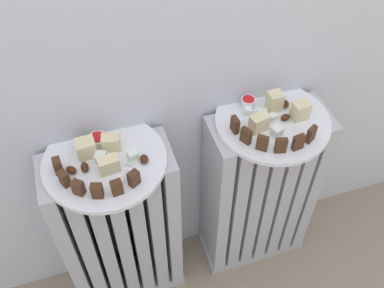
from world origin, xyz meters
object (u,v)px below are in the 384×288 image
object	(u,v)px
fork	(126,173)
jam_bowl_left	(98,139)
radiator_left	(121,231)
jam_bowl_right	(248,102)
plate_left	(105,161)
plate_right	(273,121)
radiator_right	(259,193)

from	to	relation	value
fork	jam_bowl_left	bearing A→B (deg)	111.03
radiator_left	jam_bowl_right	xyz separation A→B (m)	(0.39, 0.06, 0.34)
radiator_left	plate_left	distance (m)	0.32
jam_bowl_left	fork	bearing A→B (deg)	-68.97
plate_right	radiator_right	bearing A→B (deg)	0.00
radiator_right	fork	world-z (taller)	fork
radiator_left	jam_bowl_right	bearing A→B (deg)	9.30
plate_left	radiator_right	bearing A→B (deg)	0.00
jam_bowl_left	jam_bowl_right	bearing A→B (deg)	1.01
fork	plate_right	bearing A→B (deg)	8.35
radiator_left	fork	world-z (taller)	fork
radiator_left	plate_right	world-z (taller)	plate_right
plate_right	fork	distance (m)	0.40
radiator_left	jam_bowl_left	world-z (taller)	jam_bowl_left
jam_bowl_right	radiator_right	bearing A→B (deg)	-56.14
radiator_right	plate_right	size ratio (longest dim) A/B	2.07
radiator_left	radiator_right	world-z (taller)	same
radiator_right	jam_bowl_right	bearing A→B (deg)	123.86
plate_right	fork	size ratio (longest dim) A/B	3.07
radiator_right	jam_bowl_right	size ratio (longest dim) A/B	16.08
fork	radiator_left	bearing A→B (deg)	124.68
radiator_left	plate_left	size ratio (longest dim) A/B	2.07
jam_bowl_right	plate_left	bearing A→B (deg)	-170.70
plate_left	jam_bowl_left	world-z (taller)	jam_bowl_left
radiator_left	radiator_right	size ratio (longest dim) A/B	1.00
radiator_right	jam_bowl_left	distance (m)	0.55
plate_left	jam_bowl_left	size ratio (longest dim) A/B	6.53
jam_bowl_right	fork	world-z (taller)	jam_bowl_right
radiator_left	radiator_right	bearing A→B (deg)	0.00
fork	radiator_right	bearing A→B (deg)	8.35
jam_bowl_left	fork	world-z (taller)	jam_bowl_left
plate_left	jam_bowl_right	bearing A→B (deg)	9.30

